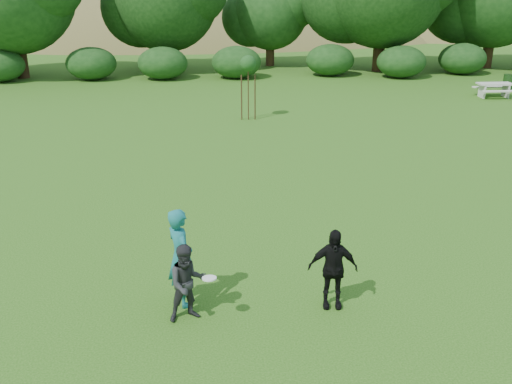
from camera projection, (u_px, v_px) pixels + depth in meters
The scene contains 9 objects.
ground at pixel (266, 294), 11.70m from camera, with size 120.00×120.00×0.00m, color #19470C.
player_teal at pixel (181, 257), 11.05m from camera, with size 0.74×0.48×2.02m, color #176669.
player_grey at pixel (188, 283), 10.60m from camera, with size 0.75×0.58×1.54m, color #29292B.
player_black at pixel (333, 269), 11.01m from camera, with size 0.96×0.40×1.64m, color black.
trash_can_near at pixel (508, 83), 31.91m from camera, with size 0.60×0.60×0.90m, color #1B3D16.
frisbee at pixel (209, 278), 10.35m from camera, with size 0.27×0.27×0.05m.
sapling at pixel (248, 65), 24.83m from camera, with size 0.70×0.70×2.85m.
picnic_table at pixel (494, 88), 30.12m from camera, with size 1.80×1.48×0.76m.
hillside at pixel (219, 112), 79.69m from camera, with size 150.00×72.00×52.00m.
Camera 1 is at (-0.94, -10.13, 6.15)m, focal length 40.00 mm.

